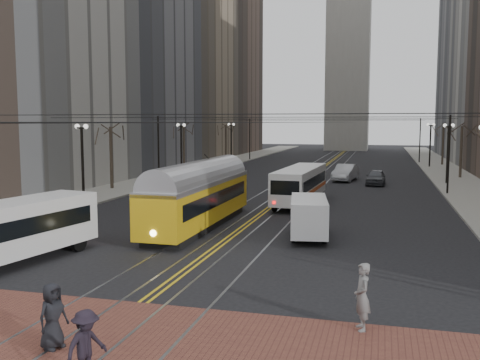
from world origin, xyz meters
The scene contains 19 objects.
ground centered at (0.00, 0.00, 0.00)m, with size 260.00×260.00×0.00m, color black.
sidewalk_left centered at (-15.00, 45.00, 0.07)m, with size 5.00×140.00×0.15m, color gray.
sidewalk_right centered at (15.00, 45.00, 0.07)m, with size 5.00×140.00×0.15m, color gray.
crosswalk_band centered at (0.00, -4.00, 0.01)m, with size 25.00×6.00×0.01m, color brown.
streetcar_rails centered at (0.00, 45.00, 0.00)m, with size 4.80×130.00×0.02m, color gray.
centre_lines centered at (0.00, 45.00, 0.01)m, with size 0.42×130.00×0.01m, color gold.
building_left_mid centered at (-25.50, 46.00, 17.00)m, with size 16.00×20.00×34.00m, color slate.
building_left_far centered at (-25.50, 86.00, 20.00)m, with size 16.00×20.00×40.00m, color brown.
lamp_posts centered at (0.00, 28.75, 2.80)m, with size 27.60×57.20×5.60m.
street_trees centered at (0.00, 35.25, 2.80)m, with size 31.68×53.28×5.60m.
trolley_wires centered at (0.00, 34.83, 3.77)m, with size 25.96×120.00×6.60m.
streetcar centered at (-2.50, 11.87, 1.48)m, with size 2.34×12.59×2.97m, color gold.
rear_bus centered at (1.80, 22.12, 1.33)m, with size 2.22×10.23×2.67m, color silver.
cargo_van centered at (4.00, 10.50, 1.04)m, with size 1.81×4.71×2.08m, color silver.
sedan_grey centered at (7.06, 35.97, 0.74)m, with size 1.75×4.34×1.48m, color #46494E.
sedan_silver centered at (4.00, 38.84, 0.86)m, with size 1.81×5.19×1.71m, color #B5B8BD.
pedestrian_a centered at (-0.74, -4.92, 0.90)m, with size 0.87×0.57×1.78m, color black.
pedestrian_b centered at (7.15, -1.50, 1.00)m, with size 0.72×0.47×1.97m, color slate.
pedestrian_d centered at (1.12, -6.36, 0.87)m, with size 1.11×0.64×1.72m, color black.
Camera 1 is at (7.60, -16.86, 6.01)m, focal length 40.00 mm.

